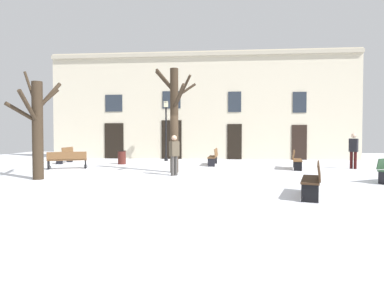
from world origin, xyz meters
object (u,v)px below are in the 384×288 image
(bench_near_lamp, at_px, (313,179))
(tree_left_of_center, at_px, (174,116))
(streetlamp, at_px, (166,124))
(person_by_shop_door, at_px, (174,153))
(tree_center, at_px, (37,125))
(bench_by_litter_bin, at_px, (214,156))
(bench_back_to_back_right, at_px, (66,155))
(person_strolling, at_px, (353,149))
(litter_bin, at_px, (122,157))
(bench_facing_shops, at_px, (296,159))
(bench_back_to_back_left, at_px, (67,160))

(bench_near_lamp, bearing_deg, tree_left_of_center, -121.85)
(streetlamp, relative_size, person_by_shop_door, 2.31)
(tree_center, bearing_deg, bench_by_litter_bin, 43.63)
(bench_by_litter_bin, bearing_deg, person_by_shop_door, -14.96)
(bench_near_lamp, xyz_separation_m, bench_by_litter_bin, (-2.88, 8.69, -0.01))
(tree_left_of_center, bearing_deg, bench_near_lamp, -48.34)
(tree_center, xyz_separation_m, bench_back_to_back_right, (-2.19, 6.56, -1.56))
(bench_by_litter_bin, bearing_deg, tree_left_of_center, -21.50)
(streetlamp, xyz_separation_m, person_strolling, (9.86, -3.74, -1.36))
(bench_near_lamp, distance_m, person_strolling, 8.38)
(litter_bin, relative_size, person_strolling, 0.44)
(litter_bin, bearing_deg, bench_near_lamp, -47.44)
(streetlamp, bearing_deg, bench_by_litter_bin, -38.58)
(litter_bin, height_order, bench_facing_shops, bench_facing_shops)
(bench_back_to_back_right, distance_m, bench_facing_shops, 12.82)
(tree_left_of_center, relative_size, person_strolling, 2.66)
(streetlamp, bearing_deg, bench_near_lamp, -61.94)
(tree_left_of_center, bearing_deg, tree_center, -152.04)
(litter_bin, height_order, bench_back_to_back_right, bench_back_to_back_right)
(tree_center, relative_size, bench_back_to_back_left, 2.21)
(litter_bin, distance_m, bench_near_lamp, 11.89)
(bench_by_litter_bin, bearing_deg, litter_bin, -87.62)
(person_by_shop_door, bearing_deg, person_strolling, 153.52)
(streetlamp, bearing_deg, tree_center, -111.62)
(bench_back_to_back_left, bearing_deg, tree_left_of_center, 147.40)
(litter_bin, relative_size, person_by_shop_door, 0.46)
(litter_bin, relative_size, bench_back_to_back_left, 0.40)
(tree_left_of_center, relative_size, tree_center, 1.11)
(person_by_shop_door, bearing_deg, bench_back_to_back_left, -68.35)
(tree_left_of_center, height_order, litter_bin, tree_left_of_center)
(bench_back_to_back_right, bearing_deg, person_strolling, 80.51)
(bench_near_lamp, xyz_separation_m, bench_back_to_back_left, (-9.95, 6.13, -0.04))
(tree_center, height_order, bench_near_lamp, tree_center)
(tree_left_of_center, height_order, bench_facing_shops, tree_left_of_center)
(streetlamp, distance_m, bench_back_to_back_left, 6.68)
(bench_back_to_back_right, bearing_deg, streetlamp, 106.67)
(bench_by_litter_bin, distance_m, bench_back_to_back_left, 7.52)
(person_strolling, bearing_deg, litter_bin, 32.59)
(tree_center, bearing_deg, bench_facing_shops, 23.10)
(bench_by_litter_bin, xyz_separation_m, bench_back_to_back_left, (-7.07, -2.56, -0.04))
(bench_by_litter_bin, distance_m, bench_back_to_back_right, 8.64)
(litter_bin, distance_m, bench_facing_shops, 9.34)
(person_by_shop_door, bearing_deg, bench_by_litter_bin, -156.21)
(bench_near_lamp, relative_size, person_strolling, 1.03)
(bench_back_to_back_right, bearing_deg, bench_facing_shops, 77.47)
(person_strolling, bearing_deg, bench_back_to_back_right, 32.74)
(person_by_shop_door, bearing_deg, bench_near_lamp, 88.97)
(tree_center, height_order, person_strolling, tree_center)
(litter_bin, xyz_separation_m, bench_back_to_back_right, (-3.47, 0.36, 0.08))
(tree_left_of_center, bearing_deg, person_strolling, 15.12)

